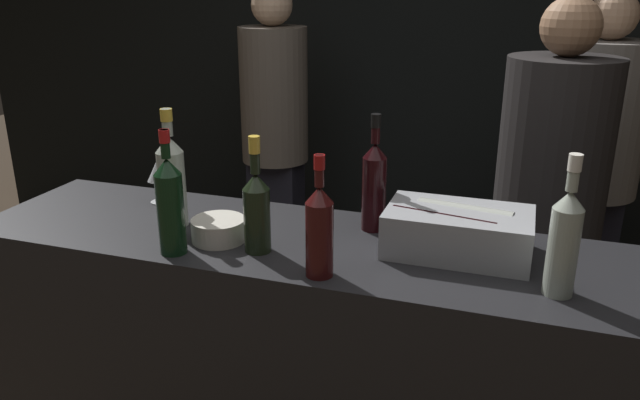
{
  "coord_description": "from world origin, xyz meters",
  "views": [
    {
      "loc": [
        0.54,
        -1.31,
        1.69
      ],
      "look_at": [
        0.0,
        0.3,
        1.08
      ],
      "focal_mm": 35.0,
      "sensor_mm": 36.0,
      "label": 1
    }
  ],
  "objects_px": {
    "bowl_white": "(219,229)",
    "person_in_hoodie": "(592,159)",
    "rose_wine_bottle": "(172,178)",
    "red_wine_bottle_burgundy": "(170,203)",
    "white_wine_bottle": "(564,239)",
    "champagne_bottle": "(257,208)",
    "person_blond_tee": "(275,129)",
    "ice_bin_with_bottles": "(457,230)",
    "person_grey_polo": "(549,198)",
    "red_wine_bottle_black_foil": "(374,183)",
    "red_wine_bottle_tall": "(319,228)",
    "wine_glass": "(157,172)"
  },
  "relations": [
    {
      "from": "white_wine_bottle",
      "to": "champagne_bottle",
      "type": "xyz_separation_m",
      "value": [
        -0.8,
        -0.0,
        -0.02
      ]
    },
    {
      "from": "white_wine_bottle",
      "to": "champagne_bottle",
      "type": "height_order",
      "value": "white_wine_bottle"
    },
    {
      "from": "bowl_white",
      "to": "wine_glass",
      "type": "bearing_deg",
      "value": 146.39
    },
    {
      "from": "ice_bin_with_bottles",
      "to": "person_blond_tee",
      "type": "height_order",
      "value": "person_blond_tee"
    },
    {
      "from": "red_wine_bottle_black_foil",
      "to": "person_grey_polo",
      "type": "relative_size",
      "value": 0.22
    },
    {
      "from": "person_in_hoodie",
      "to": "person_grey_polo",
      "type": "distance_m",
      "value": 0.65
    },
    {
      "from": "person_in_hoodie",
      "to": "champagne_bottle",
      "type": "bearing_deg",
      "value": 175.82
    },
    {
      "from": "wine_glass",
      "to": "rose_wine_bottle",
      "type": "distance_m",
      "value": 0.23
    },
    {
      "from": "white_wine_bottle",
      "to": "person_blond_tee",
      "type": "distance_m",
      "value": 2.09
    },
    {
      "from": "white_wine_bottle",
      "to": "red_wine_bottle_burgundy",
      "type": "relative_size",
      "value": 1.0
    },
    {
      "from": "red_wine_bottle_black_foil",
      "to": "red_wine_bottle_tall",
      "type": "relative_size",
      "value": 1.11
    },
    {
      "from": "ice_bin_with_bottles",
      "to": "wine_glass",
      "type": "relative_size",
      "value": 2.66
    },
    {
      "from": "bowl_white",
      "to": "champagne_bottle",
      "type": "height_order",
      "value": "champagne_bottle"
    },
    {
      "from": "bowl_white",
      "to": "rose_wine_bottle",
      "type": "distance_m",
      "value": 0.23
    },
    {
      "from": "rose_wine_bottle",
      "to": "red_wine_bottle_burgundy",
      "type": "height_order",
      "value": "rose_wine_bottle"
    },
    {
      "from": "white_wine_bottle",
      "to": "red_wine_bottle_tall",
      "type": "distance_m",
      "value": 0.59
    },
    {
      "from": "champagne_bottle",
      "to": "person_blond_tee",
      "type": "relative_size",
      "value": 0.2
    },
    {
      "from": "bowl_white",
      "to": "wine_glass",
      "type": "distance_m",
      "value": 0.42
    },
    {
      "from": "person_blond_tee",
      "to": "person_in_hoodie",
      "type": "bearing_deg",
      "value": 159.87
    },
    {
      "from": "rose_wine_bottle",
      "to": "red_wine_bottle_tall",
      "type": "height_order",
      "value": "rose_wine_bottle"
    },
    {
      "from": "bowl_white",
      "to": "person_blond_tee",
      "type": "height_order",
      "value": "person_blond_tee"
    },
    {
      "from": "bowl_white",
      "to": "person_blond_tee",
      "type": "xyz_separation_m",
      "value": [
        -0.45,
        1.52,
        -0.07
      ]
    },
    {
      "from": "bowl_white",
      "to": "person_in_hoodie",
      "type": "bearing_deg",
      "value": 53.6
    },
    {
      "from": "white_wine_bottle",
      "to": "person_grey_polo",
      "type": "distance_m",
      "value": 0.96
    },
    {
      "from": "wine_glass",
      "to": "champagne_bottle",
      "type": "xyz_separation_m",
      "value": [
        0.48,
        -0.26,
        0.02
      ]
    },
    {
      "from": "red_wine_bottle_tall",
      "to": "person_grey_polo",
      "type": "height_order",
      "value": "person_grey_polo"
    },
    {
      "from": "bowl_white",
      "to": "person_in_hoodie",
      "type": "height_order",
      "value": "person_in_hoodie"
    },
    {
      "from": "red_wine_bottle_burgundy",
      "to": "red_wine_bottle_black_foil",
      "type": "bearing_deg",
      "value": 35.56
    },
    {
      "from": "wine_glass",
      "to": "ice_bin_with_bottles",
      "type": "bearing_deg",
      "value": -5.34
    },
    {
      "from": "wine_glass",
      "to": "red_wine_bottle_burgundy",
      "type": "distance_m",
      "value": 0.44
    },
    {
      "from": "champagne_bottle",
      "to": "person_blond_tee",
      "type": "height_order",
      "value": "person_blond_tee"
    },
    {
      "from": "bowl_white",
      "to": "champagne_bottle",
      "type": "distance_m",
      "value": 0.17
    },
    {
      "from": "red_wine_bottle_black_foil",
      "to": "person_blond_tee",
      "type": "relative_size",
      "value": 0.21
    },
    {
      "from": "bowl_white",
      "to": "white_wine_bottle",
      "type": "relative_size",
      "value": 0.45
    },
    {
      "from": "rose_wine_bottle",
      "to": "red_wine_bottle_burgundy",
      "type": "xyz_separation_m",
      "value": [
        0.11,
        -0.18,
        -0.01
      ]
    },
    {
      "from": "red_wine_bottle_tall",
      "to": "person_grey_polo",
      "type": "bearing_deg",
      "value": 60.61
    },
    {
      "from": "champagne_bottle",
      "to": "white_wine_bottle",
      "type": "bearing_deg",
      "value": 0.02
    },
    {
      "from": "ice_bin_with_bottles",
      "to": "person_in_hoodie",
      "type": "height_order",
      "value": "person_in_hoodie"
    },
    {
      "from": "rose_wine_bottle",
      "to": "person_in_hoodie",
      "type": "xyz_separation_m",
      "value": [
        1.31,
        1.46,
        -0.21
      ]
    },
    {
      "from": "champagne_bottle",
      "to": "person_in_hoodie",
      "type": "distance_m",
      "value": 1.85
    },
    {
      "from": "bowl_white",
      "to": "person_grey_polo",
      "type": "bearing_deg",
      "value": 44.15
    },
    {
      "from": "rose_wine_bottle",
      "to": "red_wine_bottle_tall",
      "type": "bearing_deg",
      "value": -19.28
    },
    {
      "from": "white_wine_bottle",
      "to": "red_wine_bottle_burgundy",
      "type": "bearing_deg",
      "value": -175.17
    },
    {
      "from": "red_wine_bottle_black_foil",
      "to": "champagne_bottle",
      "type": "bearing_deg",
      "value": -135.53
    },
    {
      "from": "white_wine_bottle",
      "to": "red_wine_bottle_tall",
      "type": "height_order",
      "value": "white_wine_bottle"
    },
    {
      "from": "bowl_white",
      "to": "champagne_bottle",
      "type": "relative_size",
      "value": 0.48
    },
    {
      "from": "person_blond_tee",
      "to": "red_wine_bottle_black_foil",
      "type": "bearing_deg",
      "value": 103.38
    },
    {
      "from": "red_wine_bottle_tall",
      "to": "red_wine_bottle_burgundy",
      "type": "height_order",
      "value": "red_wine_bottle_burgundy"
    },
    {
      "from": "person_grey_polo",
      "to": "ice_bin_with_bottles",
      "type": "bearing_deg",
      "value": 21.56
    },
    {
      "from": "bowl_white",
      "to": "person_blond_tee",
      "type": "distance_m",
      "value": 1.58
    }
  ]
}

